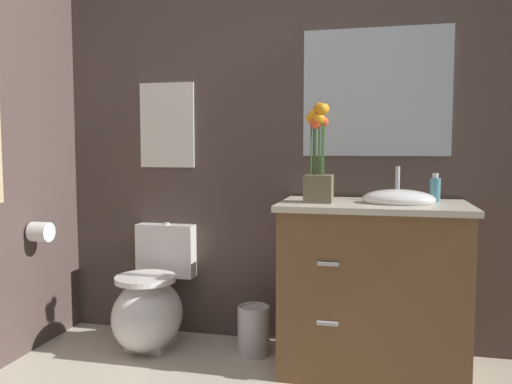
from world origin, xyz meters
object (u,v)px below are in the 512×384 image
Objects in this scene: soap_bottle at (435,189)px; trash_bin at (254,330)px; toilet at (151,305)px; toilet_paper_roll at (41,232)px; vanity_cabinet at (373,285)px; flower_vase at (319,163)px; wall_poster at (167,125)px; wall_mirror at (376,92)px.

trash_bin is (-0.94, -0.05, -0.80)m from soap_bottle.
toilet_paper_roll is (-0.56, -0.20, 0.44)m from toilet.
vanity_cabinet reaches higher than trash_bin.
vanity_cabinet reaches higher than toilet_paper_roll.
toilet_paper_roll is at bearing -172.45° from soap_bottle.
vanity_cabinet is 3.85× the size of trash_bin.
wall_poster reaches higher than flower_vase.
wall_mirror reaches higher than flower_vase.
toilet is at bearing -167.78° from wall_mirror.
toilet is at bearing -176.92° from trash_bin.
wall_poster is at bearing 90.00° from toilet.
soap_bottle is 1.59m from wall_poster.
flower_vase is 1.86× the size of trash_bin.
trash_bin is (0.60, 0.03, -0.11)m from toilet.
trash_bin is (-0.64, 0.06, -0.31)m from vanity_cabinet.
wall_mirror is (1.24, 0.27, 1.21)m from toilet.
vanity_cabinet reaches higher than toilet.
trash_bin is at bearing -21.45° from wall_poster.
toilet is 1.26m from vanity_cabinet.
trash_bin is 1.30m from toilet_paper_roll.
wall_mirror is 7.27× the size of toilet_paper_roll.
flower_vase reaches higher than soap_bottle.
toilet_paper_roll is at bearing -175.31° from flower_vase.
flower_vase is 3.44× the size of soap_bottle.
wall_poster is at bearing 173.14° from soap_bottle.
wall_poster reaches higher than toilet.
toilet reaches higher than trash_bin.
vanity_cabinet is 2.07× the size of flower_vase.
flower_vase reaches higher than vanity_cabinet.
toilet is 0.66× the size of vanity_cabinet.
trash_bin is 1.48m from wall_mirror.
wall_poster reaches higher than trash_bin.
toilet_paper_roll is at bearing -160.75° from toilet.
soap_bottle is 2.14m from toilet_paper_roll.
toilet_paper_roll is (-0.56, -0.46, -0.60)m from wall_poster.
wall_mirror reaches higher than trash_bin.
flower_vase is 1.58m from toilet_paper_roll.
flower_vase is 0.61m from soap_bottle.
flower_vase is 1.04m from wall_poster.
flower_vase is 0.58m from wall_mirror.
flower_vase is at bearing -170.76° from vanity_cabinet.
trash_bin is at bearing 164.02° from flower_vase.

